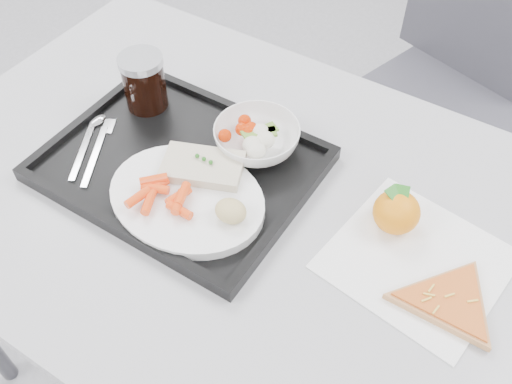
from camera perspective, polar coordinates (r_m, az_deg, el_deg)
name	(u,v)px	position (r m, az deg, el deg)	size (l,w,h in m)	color
table	(242,219)	(1.02, -1.43, -2.71)	(1.20, 0.80, 0.75)	silver
chair	(451,69)	(1.66, 18.96, 11.59)	(0.52, 0.53, 0.93)	#3C3C44
tray	(181,165)	(1.01, -7.56, 2.65)	(0.45, 0.35, 0.03)	black
dinner_plate	(187,199)	(0.94, -6.92, -0.65)	(0.27, 0.27, 0.02)	white
fish_fillet	(203,166)	(0.96, -5.35, 2.59)	(0.15, 0.13, 0.03)	beige
bread_roll	(231,211)	(0.89, -2.54, -1.91)	(0.06, 0.06, 0.03)	tan
salad_bowl	(257,138)	(1.01, 0.10, 5.41)	(0.15, 0.15, 0.05)	white
cola_glass	(144,81)	(1.10, -11.15, 10.85)	(0.08, 0.08, 0.11)	black
cutlery	(94,139)	(1.08, -15.93, 5.08)	(0.12, 0.16, 0.01)	silver
napkin	(417,261)	(0.92, 15.77, -6.63)	(0.28, 0.27, 0.00)	white
tangerine	(396,212)	(0.93, 13.87, -1.94)	(0.09, 0.09, 0.07)	#FF9C06
pizza_slice	(449,301)	(0.88, 18.73, -10.30)	(0.26, 0.26, 0.02)	tan
carrot_pile	(163,195)	(0.92, -9.25, -0.30)	(0.11, 0.09, 0.02)	#FC4A15
salad_contents	(253,137)	(1.00, -0.28, 5.55)	(0.09, 0.09, 0.03)	#C42802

